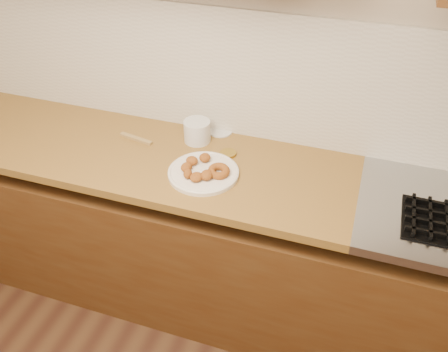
% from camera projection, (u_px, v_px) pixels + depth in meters
% --- Properties ---
extents(wall_back, '(4.00, 0.02, 2.70)m').
position_uv_depth(wall_back, '(265.00, 46.00, 2.02)').
color(wall_back, tan).
rests_on(wall_back, ground).
extents(base_cabinet, '(3.60, 0.60, 0.77)m').
position_uv_depth(base_cabinet, '(239.00, 254.00, 2.37)').
color(base_cabinet, '#4E3318').
rests_on(base_cabinet, floor).
extents(butcher_block, '(2.30, 0.62, 0.04)m').
position_uv_depth(butcher_block, '(109.00, 149.00, 2.23)').
color(butcher_block, olive).
rests_on(butcher_block, base_cabinet).
extents(backsplash, '(3.60, 0.02, 0.60)m').
position_uv_depth(backsplash, '(262.00, 79.00, 2.10)').
color(backsplash, beige).
rests_on(backsplash, wall_back).
extents(donut_plate, '(0.31, 0.31, 0.02)m').
position_uv_depth(donut_plate, '(203.00, 173.00, 2.03)').
color(donut_plate, silver).
rests_on(donut_plate, butcher_block).
extents(ring_donut, '(0.13, 0.13, 0.04)m').
position_uv_depth(ring_donut, '(219.00, 171.00, 2.00)').
color(ring_donut, '#9B5920').
rests_on(ring_donut, donut_plate).
extents(fried_dough_chunks, '(0.16, 0.20, 0.04)m').
position_uv_depth(fried_dough_chunks, '(196.00, 168.00, 2.01)').
color(fried_dough_chunks, '#9B5920').
rests_on(fried_dough_chunks, donut_plate).
extents(plastic_tub, '(0.16, 0.16, 0.10)m').
position_uv_depth(plastic_tub, '(197.00, 131.00, 2.22)').
color(plastic_tub, silver).
rests_on(plastic_tub, butcher_block).
extents(tub_lid, '(0.13, 0.13, 0.01)m').
position_uv_depth(tub_lid, '(220.00, 131.00, 2.31)').
color(tub_lid, silver).
rests_on(tub_lid, butcher_block).
extents(brass_jar_lid, '(0.08, 0.08, 0.01)m').
position_uv_depth(brass_jar_lid, '(228.00, 154.00, 2.15)').
color(brass_jar_lid, olive).
rests_on(brass_jar_lid, butcher_block).
extents(wooden_utensil, '(0.18, 0.06, 0.01)m').
position_uv_depth(wooden_utensil, '(136.00, 139.00, 2.25)').
color(wooden_utensil, olive).
rests_on(wooden_utensil, butcher_block).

